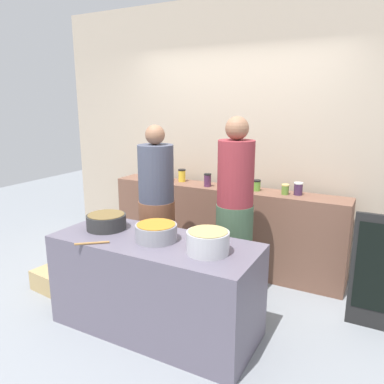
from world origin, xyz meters
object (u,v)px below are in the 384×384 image
object	(u,v)px
cooking_pot_center	(156,232)
cooking_pot_right	(208,242)
preserve_jar_3	(208,180)
preserve_jar_6	(285,189)
chalkboard_sign	(382,274)
cooking_pot_left	(106,222)
preserve_jar_0	(153,176)
preserve_jar_5	(256,185)
preserve_jar_4	(234,182)
preserve_jar_1	(168,175)
cook_in_cap	(234,221)
bread_crate	(56,280)
preserve_jar_7	(298,189)
cook_with_tongs	(157,216)
preserve_jar_2	(182,175)
wooden_spoon	(92,243)

from	to	relation	value
cooking_pot_center	cooking_pot_right	world-z (taller)	cooking_pot_right
preserve_jar_3	preserve_jar_6	distance (m)	0.87
preserve_jar_6	chalkboard_sign	bearing A→B (deg)	-28.55
preserve_jar_6	cooking_pot_left	world-z (taller)	preserve_jar_6
preserve_jar_0	preserve_jar_5	distance (m)	1.28
preserve_jar_4	preserve_jar_6	bearing A→B (deg)	-3.54
preserve_jar_1	cook_in_cap	world-z (taller)	cook_in_cap
preserve_jar_6	cooking_pot_right	world-z (taller)	preserve_jar_6
preserve_jar_3	bread_crate	world-z (taller)	preserve_jar_3
preserve_jar_0	cooking_pot_right	xyz separation A→B (m)	(1.40, -1.37, -0.12)
preserve_jar_1	preserve_jar_3	xyz separation A→B (m)	(0.56, -0.05, 0.01)
preserve_jar_4	bread_crate	bearing A→B (deg)	-135.61
preserve_jar_4	preserve_jar_6	distance (m)	0.57
preserve_jar_6	preserve_jar_7	size ratio (longest dim) A/B	0.82
preserve_jar_3	bread_crate	distance (m)	1.91
cook_with_tongs	preserve_jar_1	bearing A→B (deg)	113.64
cook_with_tongs	preserve_jar_4	bearing A→B (deg)	56.05
preserve_jar_5	cooking_pot_center	bearing A→B (deg)	-104.22
cooking_pot_left	cooking_pot_right	xyz separation A→B (m)	(1.01, -0.07, 0.02)
preserve_jar_7	cook_in_cap	world-z (taller)	cook_in_cap
cooking_pot_center	cook_in_cap	bearing A→B (deg)	62.07
preserve_jar_4	cook_with_tongs	size ratio (longest dim) A/B	0.08
preserve_jar_7	cooking_pot_left	size ratio (longest dim) A/B	0.38
preserve_jar_1	cooking_pot_left	world-z (taller)	preserve_jar_1
preserve_jar_2	preserve_jar_7	xyz separation A→B (m)	(1.37, -0.01, -0.01)
preserve_jar_3	preserve_jar_4	world-z (taller)	preserve_jar_3
preserve_jar_4	preserve_jar_3	bearing A→B (deg)	-165.47
preserve_jar_4	cooking_pot_center	size ratio (longest dim) A/B	0.37
cooking_pot_center	wooden_spoon	bearing A→B (deg)	-141.87
cooking_pot_center	preserve_jar_3	bearing A→B (deg)	98.21
preserve_jar_5	wooden_spoon	bearing A→B (deg)	-113.64
preserve_jar_2	preserve_jar_3	bearing A→B (deg)	-14.17
preserve_jar_2	cook_in_cap	xyz separation A→B (m)	(0.96, -0.72, -0.22)
chalkboard_sign	cook_in_cap	bearing A→B (deg)	-173.90
preserve_jar_5	preserve_jar_1	bearing A→B (deg)	-179.43
preserve_jar_2	preserve_jar_4	world-z (taller)	preserve_jar_2
cook_with_tongs	bread_crate	size ratio (longest dim) A/B	3.59
preserve_jar_0	preserve_jar_7	distance (m)	1.72
preserve_jar_4	cooking_pot_center	bearing A→B (deg)	-93.96
preserve_jar_0	cook_in_cap	distance (m)	1.46
preserve_jar_1	cook_in_cap	bearing A→B (deg)	-30.71
preserve_jar_0	cook_in_cap	size ratio (longest dim) A/B	0.06
cooking_pot_left	cooking_pot_center	distance (m)	0.54
preserve_jar_3	cooking_pot_left	size ratio (longest dim) A/B	0.43
preserve_jar_6	preserve_jar_7	distance (m)	0.13
preserve_jar_0	cook_with_tongs	size ratio (longest dim) A/B	0.06
wooden_spoon	cooking_pot_left	bearing A→B (deg)	112.98
preserve_jar_1	wooden_spoon	size ratio (longest dim) A/B	0.49
preserve_jar_3	cook_with_tongs	size ratio (longest dim) A/B	0.09
chalkboard_sign	preserve_jar_2	bearing A→B (deg)	165.28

